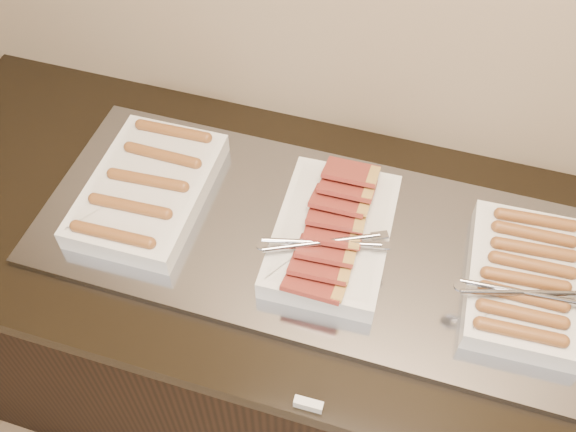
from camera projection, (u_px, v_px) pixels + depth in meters
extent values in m
cube|color=black|center=(316.00, 343.00, 1.77)|extent=(2.00, 0.70, 0.86)
cube|color=black|center=(323.00, 250.00, 1.41)|extent=(2.06, 0.76, 0.04)
cube|color=#91949E|center=(313.00, 239.00, 1.39)|extent=(1.20, 0.50, 0.02)
cube|color=silver|center=(148.00, 189.00, 1.43)|extent=(0.26, 0.38, 0.05)
cylinder|color=brown|center=(113.00, 234.00, 1.32)|extent=(0.17, 0.03, 0.03)
cylinder|color=brown|center=(130.00, 206.00, 1.36)|extent=(0.17, 0.03, 0.03)
cylinder|color=brown|center=(148.00, 180.00, 1.41)|extent=(0.17, 0.04, 0.03)
cylinder|color=brown|center=(162.00, 155.00, 1.45)|extent=(0.17, 0.03, 0.03)
cylinder|color=brown|center=(173.00, 131.00, 1.50)|extent=(0.17, 0.03, 0.03)
cube|color=silver|center=(333.00, 234.00, 1.36)|extent=(0.25, 0.36, 0.05)
cube|color=maroon|center=(315.00, 283.00, 1.25)|extent=(0.12, 0.09, 0.04)
cube|color=maroon|center=(320.00, 265.00, 1.27)|extent=(0.12, 0.09, 0.04)
cube|color=maroon|center=(327.00, 248.00, 1.30)|extent=(0.12, 0.10, 0.04)
cube|color=maroon|center=(334.00, 233.00, 1.32)|extent=(0.13, 0.10, 0.04)
cube|color=maroon|center=(336.00, 216.00, 1.34)|extent=(0.12, 0.10, 0.04)
cube|color=maroon|center=(339.00, 200.00, 1.36)|extent=(0.12, 0.09, 0.04)
cube|color=maroon|center=(348.00, 186.00, 1.38)|extent=(0.12, 0.09, 0.04)
cube|color=maroon|center=(351.00, 172.00, 1.40)|extent=(0.12, 0.09, 0.04)
cube|color=silver|center=(525.00, 281.00, 1.28)|extent=(0.24, 0.35, 0.05)
cylinder|color=brown|center=(521.00, 332.00, 1.18)|extent=(0.15, 0.03, 0.03)
cylinder|color=brown|center=(522.00, 314.00, 1.20)|extent=(0.15, 0.03, 0.03)
cylinder|color=brown|center=(523.00, 296.00, 1.23)|extent=(0.15, 0.03, 0.03)
cylinder|color=brown|center=(526.00, 280.00, 1.25)|extent=(0.15, 0.04, 0.03)
cylinder|color=brown|center=(533.00, 265.00, 1.27)|extent=(0.15, 0.03, 0.03)
cylinder|color=brown|center=(534.00, 249.00, 1.29)|extent=(0.15, 0.04, 0.03)
cylinder|color=brown|center=(534.00, 234.00, 1.32)|extent=(0.15, 0.03, 0.03)
cylinder|color=brown|center=(536.00, 220.00, 1.34)|extent=(0.15, 0.04, 0.03)
cube|color=silver|center=(308.00, 404.00, 1.16)|extent=(0.05, 0.02, 0.02)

